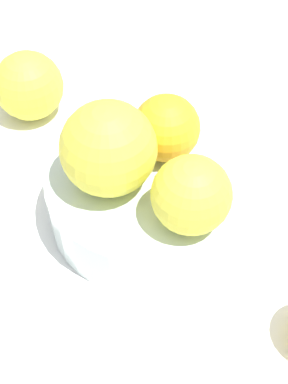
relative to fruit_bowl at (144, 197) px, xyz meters
The scene contains 6 objects.
ground_plane 3.86cm from the fruit_bowl, ahead, with size 110.00×110.00×2.00cm, color white.
fruit_bowl is the anchor object (origin of this frame).
orange_in_bowl_0 8.15cm from the fruit_bowl, 161.91° to the right, with size 8.77×8.77×8.77cm, color yellow.
orange_in_bowl_1 9.25cm from the fruit_bowl, 44.85° to the right, with size 6.95×6.95×6.95cm, color yellow.
orange_in_bowl_2 7.43cm from the fruit_bowl, 63.93° to the left, with size 6.50×6.50×6.50cm, color #F9A823.
orange_loose_0 20.78cm from the fruit_bowl, 137.99° to the left, with size 8.16×8.16×8.16cm, color yellow.
Camera 1 is at (4.13, -32.40, 43.52)cm, focal length 48.81 mm.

